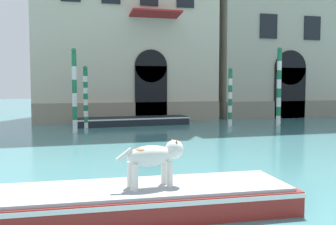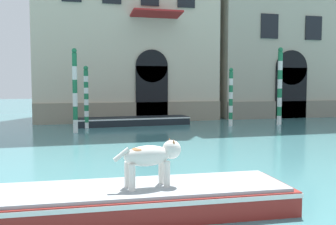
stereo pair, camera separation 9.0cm
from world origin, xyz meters
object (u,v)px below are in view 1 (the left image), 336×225
mooring_pole_0 (86,97)px  mooring_pole_1 (230,97)px  boat_moored_near_palazzo (132,121)px  mooring_pole_2 (279,86)px  boat_foreground (57,204)px  dog_on_deck (155,156)px  mooring_pole_3 (74,90)px

mooring_pole_0 → mooring_pole_1: mooring_pole_0 is taller
boat_moored_near_palazzo → mooring_pole_2: mooring_pole_2 is taller
boat_foreground → boat_moored_near_palazzo: size_ratio=1.35×
dog_on_deck → mooring_pole_0: mooring_pole_0 is taller
boat_moored_near_palazzo → mooring_pole_0: bearing=-166.5°
dog_on_deck → boat_foreground: bearing=166.5°
boat_moored_near_palazzo → mooring_pole_1: bearing=-22.1°
boat_foreground → dog_on_deck: (1.73, -0.16, 0.80)m
boat_foreground → mooring_pole_3: mooring_pole_3 is taller
dog_on_deck → mooring_pole_2: (10.39, 13.02, 1.14)m
mooring_pole_0 → mooring_pole_1: 7.87m
boat_moored_near_palazzo → mooring_pole_1: 5.67m
mooring_pole_3 → dog_on_deck: bearing=-85.5°
mooring_pole_0 → mooring_pole_3: mooring_pole_3 is taller
boat_moored_near_palazzo → boat_foreground: bearing=-108.3°
mooring_pole_2 → mooring_pole_3: mooring_pole_2 is taller
boat_foreground → mooring_pole_2: mooring_pole_2 is taller
mooring_pole_2 → dog_on_deck: bearing=-128.6°
mooring_pole_1 → mooring_pole_2: 2.98m
dog_on_deck → mooring_pole_3: size_ratio=0.32×
boat_foreground → mooring_pole_0: 14.18m
boat_moored_near_palazzo → mooring_pole_3: mooring_pole_3 is taller
boat_moored_near_palazzo → mooring_pole_0: mooring_pole_0 is taller
dog_on_deck → mooring_pole_3: bearing=86.4°
boat_foreground → mooring_pole_0: bearing=87.3°
mooring_pole_2 → mooring_pole_3: bearing=-176.5°
dog_on_deck → boat_moored_near_palazzo: (2.27, 14.99, -0.83)m
dog_on_deck → mooring_pole_0: 14.22m
mooring_pole_2 → mooring_pole_0: bearing=173.7°
boat_foreground → mooring_pole_2: 17.78m
dog_on_deck → mooring_pole_2: size_ratio=0.29×
mooring_pole_1 → boat_foreground: bearing=-125.2°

